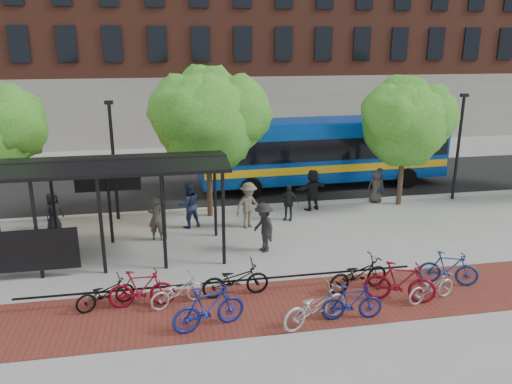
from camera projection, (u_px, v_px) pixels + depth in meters
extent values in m
plane|color=#9E9E99|center=(294.00, 238.00, 19.66)|extent=(160.00, 160.00, 0.00)
cube|color=black|center=(257.00, 184.00, 27.20)|extent=(160.00, 8.00, 0.01)
cube|color=#B7B7B2|center=(273.00, 205.00, 23.41)|extent=(160.00, 0.25, 0.12)
cube|color=maroon|center=(271.00, 306.00, 14.61)|extent=(24.00, 3.00, 0.01)
cube|color=black|center=(224.00, 295.00, 15.23)|extent=(12.00, 0.05, 0.95)
cube|color=brown|center=(333.00, 11.00, 43.01)|extent=(55.00, 14.00, 20.00)
cylinder|color=black|center=(36.00, 231.00, 15.88)|extent=(0.12, 0.12, 3.30)
cylinder|color=black|center=(53.00, 205.00, 18.42)|extent=(0.12, 0.12, 3.30)
cylinder|color=black|center=(101.00, 227.00, 16.23)|extent=(0.12, 0.12, 3.30)
cylinder|color=black|center=(109.00, 202.00, 18.77)|extent=(0.12, 0.12, 3.30)
cylinder|color=black|center=(164.00, 223.00, 16.58)|extent=(0.12, 0.12, 3.30)
cylinder|color=black|center=(163.00, 199.00, 19.12)|extent=(0.12, 0.12, 3.30)
cylinder|color=black|center=(223.00, 219.00, 16.93)|extent=(0.12, 0.12, 3.30)
cylinder|color=black|center=(215.00, 196.00, 19.47)|extent=(0.12, 0.12, 3.30)
cube|color=black|center=(5.00, 252.00, 15.85)|extent=(4.50, 0.08, 1.40)
cube|color=black|center=(67.00, 170.00, 16.15)|extent=(10.60, 1.65, 0.29)
cube|color=black|center=(74.00, 160.00, 17.47)|extent=(10.60, 1.65, 0.29)
cube|color=black|center=(78.00, 166.00, 18.24)|extent=(9.00, 0.10, 0.40)
cube|color=black|center=(108.00, 182.00, 18.65)|extent=(2.40, 0.12, 0.70)
cube|color=#FF7200|center=(108.00, 181.00, 18.73)|extent=(2.20, 0.02, 0.55)
sphere|color=#2C7E21|center=(6.00, 124.00, 19.81)|extent=(3.20, 3.20, 3.20)
cylinder|color=#382619|center=(210.00, 188.00, 21.89)|extent=(0.24, 0.24, 2.52)
sphere|color=#2C7E21|center=(208.00, 122.00, 21.04)|extent=(4.20, 4.20, 4.20)
sphere|color=#2C7E21|center=(232.00, 113.00, 21.33)|extent=(3.36, 3.36, 3.36)
sphere|color=#2C7E21|center=(188.00, 114.00, 20.50)|extent=(3.15, 3.15, 3.15)
sphere|color=#2C7E21|center=(209.00, 101.00, 21.21)|extent=(2.94, 2.94, 2.94)
cylinder|color=#382619|center=(400.00, 181.00, 23.49)|extent=(0.24, 0.24, 2.27)
sphere|color=#2C7E21|center=(405.00, 125.00, 22.72)|extent=(3.80, 3.80, 3.80)
sphere|color=#2C7E21|center=(423.00, 117.00, 22.99)|extent=(3.04, 3.04, 3.04)
sphere|color=#2C7E21|center=(393.00, 118.00, 22.19)|extent=(2.85, 2.85, 2.85)
sphere|color=#2C7E21|center=(405.00, 106.00, 22.89)|extent=(2.66, 2.66, 2.66)
cylinder|color=black|center=(114.00, 163.00, 21.12)|extent=(0.14, 0.14, 5.00)
cube|color=black|center=(109.00, 102.00, 20.38)|extent=(0.35, 0.20, 0.15)
cylinder|color=black|center=(458.00, 149.00, 23.90)|extent=(0.14, 0.14, 5.00)
cube|color=black|center=(464.00, 95.00, 23.17)|extent=(0.35, 0.20, 0.15)
cube|color=#083C9C|center=(323.00, 149.00, 26.35)|extent=(13.25, 3.39, 3.01)
cube|color=black|center=(323.00, 144.00, 26.28)|extent=(12.99, 3.42, 1.10)
cube|color=yellow|center=(323.00, 163.00, 26.57)|extent=(13.12, 3.44, 0.38)
cube|color=#083C9C|center=(324.00, 122.00, 25.94)|extent=(12.98, 3.10, 0.20)
cylinder|color=black|center=(251.00, 188.00, 24.55)|extent=(1.06, 0.35, 1.05)
cylinder|color=black|center=(240.00, 174.00, 27.21)|extent=(1.06, 0.35, 1.05)
cylinder|color=black|center=(407.00, 178.00, 26.35)|extent=(1.06, 0.35, 1.05)
cylinder|color=black|center=(382.00, 166.00, 29.00)|extent=(1.06, 0.35, 1.05)
imported|color=black|center=(105.00, 293.00, 14.41)|extent=(1.82, 1.24, 0.91)
imported|color=maroon|center=(142.00, 289.00, 14.41)|extent=(1.93, 0.58, 1.16)
imported|color=#B9B8BB|center=(178.00, 291.00, 14.54)|extent=(1.80, 1.15, 0.89)
imported|color=navy|center=(209.00, 308.00, 13.30)|extent=(2.13, 1.10, 1.23)
imported|color=black|center=(236.00, 280.00, 15.05)|extent=(2.10, 0.87, 1.08)
imported|color=#A3A2A5|center=(315.00, 306.00, 13.53)|extent=(2.24, 1.49, 1.11)
imported|color=navy|center=(352.00, 302.00, 13.77)|extent=(1.76, 0.62, 1.04)
imported|color=black|center=(358.00, 274.00, 15.38)|extent=(2.19, 1.18, 1.09)
imported|color=maroon|center=(400.00, 282.00, 14.70)|extent=(2.16, 1.31, 1.25)
imported|color=#B6B6B9|center=(431.00, 287.00, 14.79)|extent=(1.82, 1.06, 0.91)
imported|color=navy|center=(449.00, 268.00, 15.78)|extent=(1.88, 1.20, 1.10)
imported|color=black|center=(53.00, 212.00, 20.20)|extent=(0.91, 0.94, 1.63)
imported|color=#463D38|center=(156.00, 218.00, 19.24)|extent=(0.76, 0.60, 1.81)
imported|color=#1D2A45|center=(189.00, 205.00, 20.57)|extent=(1.12, 0.99, 1.94)
imported|color=#63584A|center=(248.00, 205.00, 20.54)|extent=(1.45, 1.21, 1.94)
imported|color=black|center=(288.00, 202.00, 21.49)|extent=(1.00, 0.75, 1.57)
imported|color=black|center=(313.00, 190.00, 22.77)|extent=(1.84, 1.19, 1.89)
imported|color=#3B342F|center=(376.00, 186.00, 23.89)|extent=(0.88, 0.70, 1.57)
imported|color=#1A223D|center=(378.00, 185.00, 23.89)|extent=(0.69, 0.53, 1.69)
imported|color=black|center=(264.00, 227.00, 18.20)|extent=(1.03, 1.35, 1.85)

